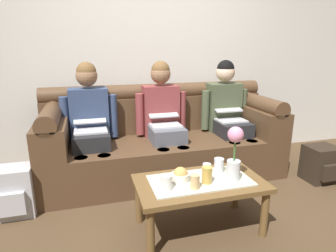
# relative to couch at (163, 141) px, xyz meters

# --- Properties ---
(ground_plane) EXTENTS (14.00, 14.00, 0.00)m
(ground_plane) POSITION_rel_couch_xyz_m (0.00, -1.17, -0.37)
(ground_plane) COLOR #4C3823
(back_wall_patterned) EXTENTS (6.00, 0.12, 2.90)m
(back_wall_patterned) POSITION_rel_couch_xyz_m (0.00, 0.53, 1.08)
(back_wall_patterned) COLOR silver
(back_wall_patterned) RESTS_ON ground_plane
(couch) EXTENTS (2.48, 0.88, 0.96)m
(couch) POSITION_rel_couch_xyz_m (0.00, 0.00, 0.00)
(couch) COLOR #513823
(couch) RESTS_ON ground_plane
(person_left) EXTENTS (0.56, 0.67, 1.22)m
(person_left) POSITION_rel_couch_xyz_m (-0.75, -0.00, 0.29)
(person_left) COLOR #232326
(person_left) RESTS_ON ground_plane
(person_middle) EXTENTS (0.56, 0.67, 1.22)m
(person_middle) POSITION_rel_couch_xyz_m (0.00, -0.00, 0.29)
(person_middle) COLOR #595B66
(person_middle) RESTS_ON ground_plane
(person_right) EXTENTS (0.56, 0.67, 1.22)m
(person_right) POSITION_rel_couch_xyz_m (0.75, -0.00, 0.29)
(person_right) COLOR #232326
(person_right) RESTS_ON ground_plane
(coffee_table) EXTENTS (0.95, 0.52, 0.41)m
(coffee_table) POSITION_rel_couch_xyz_m (0.00, -1.07, -0.02)
(coffee_table) COLOR brown
(coffee_table) RESTS_ON ground_plane
(flower_vase) EXTENTS (0.11, 0.11, 0.40)m
(flower_vase) POSITION_rel_couch_xyz_m (0.23, -1.13, 0.26)
(flower_vase) COLOR silver
(flower_vase) RESTS_ON coffee_table
(snack_bowl) EXTENTS (0.14, 0.14, 0.11)m
(snack_bowl) POSITION_rel_couch_xyz_m (-0.14, -1.04, 0.08)
(snack_bowl) COLOR silver
(snack_bowl) RESTS_ON coffee_table
(cup_near_left) EXTENTS (0.07, 0.07, 0.12)m
(cup_near_left) POSITION_rel_couch_xyz_m (0.03, -1.12, 0.10)
(cup_near_left) COLOR gold
(cup_near_left) RESTS_ON coffee_table
(cup_near_right) EXTENTS (0.08, 0.08, 0.11)m
(cup_near_right) POSITION_rel_couch_xyz_m (0.20, -0.97, 0.10)
(cup_near_right) COLOR silver
(cup_near_right) RESTS_ON coffee_table
(cup_far_center) EXTENTS (0.06, 0.06, 0.08)m
(cup_far_center) POSITION_rel_couch_xyz_m (0.09, -0.98, 0.09)
(cup_far_center) COLOR silver
(cup_far_center) RESTS_ON coffee_table
(cup_far_left) EXTENTS (0.06, 0.06, 0.10)m
(cup_far_left) POSITION_rel_couch_xyz_m (-0.09, -1.18, 0.10)
(cup_far_left) COLOR #DBB77A
(cup_far_left) RESTS_ON coffee_table
(cup_far_right) EXTENTS (0.08, 0.08, 0.10)m
(cup_far_right) POSITION_rel_couch_xyz_m (-0.28, -1.13, 0.10)
(cup_far_right) COLOR white
(cup_far_right) RESTS_ON coffee_table
(backpack_left) EXTENTS (0.34, 0.28, 0.42)m
(backpack_left) POSITION_rel_couch_xyz_m (-1.41, -0.47, -0.16)
(backpack_left) COLOR #B7B7BC
(backpack_left) RESTS_ON ground_plane
(backpack_right) EXTENTS (0.31, 0.31, 0.37)m
(backpack_right) POSITION_rel_couch_xyz_m (1.54, -0.63, -0.18)
(backpack_right) COLOR #2D2319
(backpack_right) RESTS_ON ground_plane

